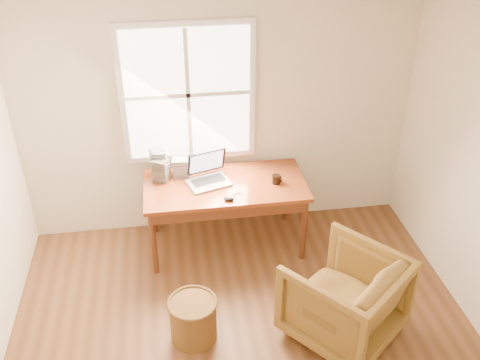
% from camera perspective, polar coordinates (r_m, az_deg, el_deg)
% --- Properties ---
extents(room_shell, '(4.04, 4.54, 2.64)m').
position_cam_1_polar(room_shell, '(3.63, 1.17, -6.36)').
color(room_shell, brown).
rests_on(room_shell, ground).
extents(desk, '(1.60, 0.80, 0.04)m').
position_cam_1_polar(desk, '(5.30, -1.60, -0.58)').
color(desk, brown).
rests_on(desk, room_shell).
extents(armchair, '(1.19, 1.19, 0.78)m').
position_cam_1_polar(armchair, '(4.63, 11.04, -12.21)').
color(armchair, brown).
rests_on(armchair, room_shell).
extents(wicker_stool, '(0.50, 0.50, 0.39)m').
position_cam_1_polar(wicker_stool, '(4.66, -5.00, -14.64)').
color(wicker_stool, brown).
rests_on(wicker_stool, room_shell).
extents(laptop, '(0.51, 0.52, 0.30)m').
position_cam_1_polar(laptop, '(5.21, -3.40, 0.99)').
color(laptop, '#A4A7AB').
rests_on(laptop, desk).
extents(mouse, '(0.11, 0.09, 0.03)m').
position_cam_1_polar(mouse, '(5.03, -1.21, -2.03)').
color(mouse, black).
rests_on(mouse, desk).
extents(coffee_mug, '(0.10, 0.10, 0.09)m').
position_cam_1_polar(coffee_mug, '(5.28, 3.89, 0.08)').
color(coffee_mug, black).
rests_on(coffee_mug, desk).
extents(cd_stack_a, '(0.16, 0.14, 0.29)m').
position_cam_1_polar(cd_stack_a, '(5.40, -8.55, 1.72)').
color(cd_stack_a, silver).
rests_on(cd_stack_a, desk).
extents(cd_stack_b, '(0.19, 0.18, 0.23)m').
position_cam_1_polar(cd_stack_b, '(5.34, -8.41, 1.02)').
color(cd_stack_b, '#26252A').
rests_on(cd_stack_b, desk).
extents(cd_stack_c, '(0.16, 0.15, 0.30)m').
position_cam_1_polar(cd_stack_c, '(5.41, -8.74, 1.84)').
color(cd_stack_c, '#9696A2').
rests_on(cd_stack_c, desk).
extents(cd_stack_d, '(0.15, 0.14, 0.19)m').
position_cam_1_polar(cd_stack_d, '(5.41, -6.40, 1.40)').
color(cd_stack_d, '#AEB2B9').
rests_on(cd_stack_d, desk).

